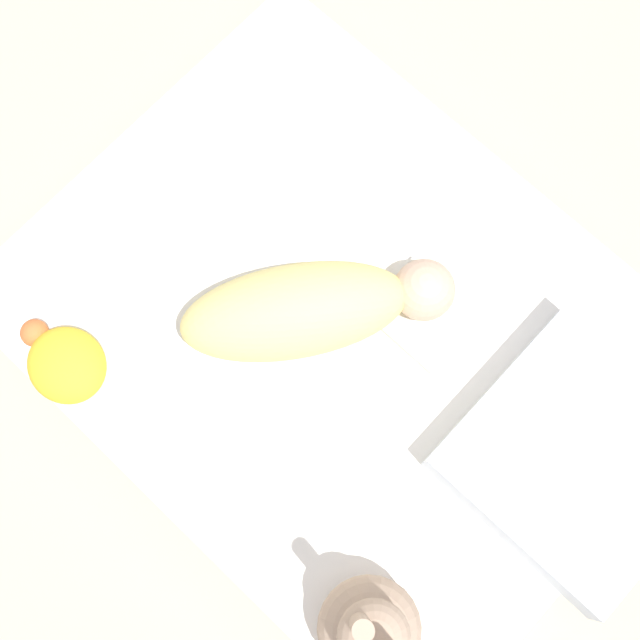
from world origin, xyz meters
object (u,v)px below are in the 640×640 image
at_px(turtle_plush, 64,363).
at_px(bunny_plush, 370,631).
at_px(pillow, 580,456).
at_px(swaddled_baby, 310,309).

bearing_deg(turtle_plush, bunny_plush, -176.72).
bearing_deg(bunny_plush, turtle_plush, 3.28).
relative_size(bunny_plush, turtle_plush, 1.88).
bearing_deg(turtle_plush, pillow, -147.27).
height_order(pillow, bunny_plush, bunny_plush).
bearing_deg(swaddled_baby, pillow, -38.77).
bearing_deg(turtle_plush, swaddled_baby, -125.37).
height_order(pillow, turtle_plush, pillow).
xyz_separation_m(swaddled_baby, turtle_plush, (0.26, 0.37, -0.04)).
xyz_separation_m(pillow, turtle_plush, (0.79, 0.51, -0.01)).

